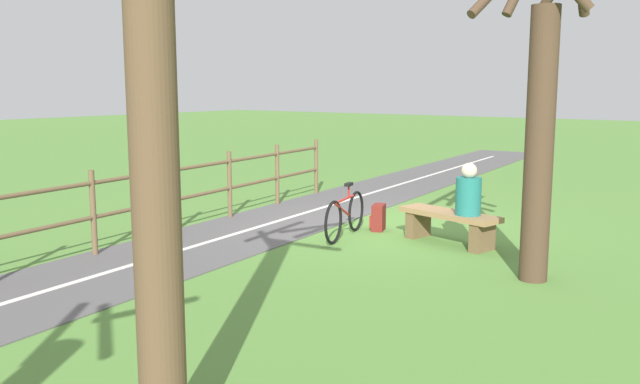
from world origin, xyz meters
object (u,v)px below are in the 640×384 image
(backpack, at_px, (378,218))
(tree_by_path, at_px, (158,102))
(bicycle, at_px, (345,215))
(bench, at_px, (449,222))
(tree_far_left, at_px, (540,115))
(person_seated, at_px, (468,193))

(backpack, relative_size, tree_by_path, 0.09)
(bicycle, distance_m, tree_by_path, 6.77)
(bench, xyz_separation_m, tree_far_left, (-1.65, 1.15, 1.67))
(tree_far_left, bearing_deg, bicycle, -11.05)
(bicycle, bearing_deg, tree_far_left, 65.84)
(backpack, bearing_deg, tree_by_path, 110.23)
(backpack, distance_m, tree_by_path, 7.41)
(tree_far_left, bearing_deg, tree_by_path, 84.27)
(bench, bearing_deg, bicycle, 33.49)
(tree_far_left, bearing_deg, person_seated, -39.03)
(person_seated, relative_size, tree_by_path, 0.16)
(bench, relative_size, backpack, 3.91)
(bench, xyz_separation_m, bicycle, (1.51, 0.53, 0.02))
(person_seated, distance_m, tree_by_path, 6.60)
(person_seated, height_order, backpack, person_seated)
(person_seated, relative_size, backpack, 1.77)
(bench, height_order, person_seated, person_seated)
(bench, distance_m, person_seated, 0.59)
(bench, distance_m, tree_by_path, 6.85)
(person_seated, height_order, tree_by_path, tree_by_path)
(bicycle, bearing_deg, person_seated, 90.74)
(person_seated, distance_m, backpack, 1.81)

